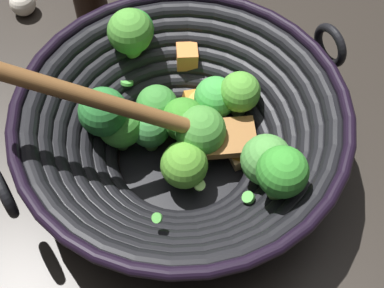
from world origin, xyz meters
name	(u,v)px	position (x,y,z in m)	size (l,w,h in m)	color
ground_plane	(182,162)	(0.00, 0.00, 0.00)	(4.00, 4.00, 0.00)	#28231E
wok	(182,129)	(0.00, 0.00, 0.07)	(0.37, 0.37, 0.22)	black
garlic_bulb	(23,3)	(0.13, 0.32, 0.02)	(0.04, 0.04, 0.04)	silver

